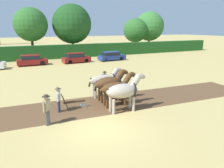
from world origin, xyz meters
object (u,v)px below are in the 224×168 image
object	(u,v)px
draft_horse_trail_left	(110,83)
farmer_at_plow	(58,98)
parked_car_left	(32,60)
draft_horse_lead_right	(117,88)
parked_car_center_left	(76,58)
draft_horse_trail_right	(105,80)
draft_horse_lead_left	(124,91)
tree_center_left	(31,25)
plow	(76,103)
tree_center	(72,24)
tree_center_right	(135,30)
parked_car_center	(112,56)
farmer_beside_team	(105,79)
farmer_onlooker_left	(47,107)
tree_right	(149,26)

from	to	relation	value
draft_horse_trail_left	farmer_at_plow	size ratio (longest dim) A/B	1.70
parked_car_left	draft_horse_lead_right	bearing A→B (deg)	-80.10
parked_car_left	parked_car_center_left	bearing A→B (deg)	-3.76
parked_car_left	draft_horse_trail_right	bearing A→B (deg)	-78.50
draft_horse_lead_left	farmer_at_plow	bearing A→B (deg)	159.39
parked_car_center_left	tree_center_left	bearing A→B (deg)	116.16
plow	parked_car_center_left	xyz separation A→B (m)	(5.55, 18.66, 0.40)
tree_center	parked_car_center_left	size ratio (longest dim) A/B	2.21
tree_center_right	draft_horse_lead_right	bearing A→B (deg)	-123.53
parked_car_left	parked_car_center	world-z (taller)	parked_car_left
parked_car_center	draft_horse_trail_left	bearing A→B (deg)	-120.19
plow	parked_car_center	bearing A→B (deg)	61.51
draft_horse_lead_right	plow	distance (m)	2.88
draft_horse_trail_left	parked_car_center_left	distance (m)	18.47
farmer_beside_team	draft_horse_trail_right	bearing A→B (deg)	-155.03
draft_horse_lead_right	parked_car_left	world-z (taller)	draft_horse_lead_right
tree_center_left	parked_car_left	xyz separation A→B (m)	(-1.14, -8.17, -4.96)
tree_center_right	farmer_beside_team	bearing A→B (deg)	-126.29
plow	farmer_onlooker_left	world-z (taller)	farmer_onlooker_left
tree_right	parked_car_center	size ratio (longest dim) A/B	1.94
parked_car_center	farmer_beside_team	bearing A→B (deg)	-121.91
draft_horse_lead_left	tree_center_right	bearing A→B (deg)	60.66
tree_center_left	tree_center_right	xyz separation A→B (m)	(21.57, 1.19, -1.10)
tree_right	farmer_beside_team	world-z (taller)	tree_right
plow	parked_car_left	xyz separation A→B (m)	(-0.75, 19.10, 0.39)
tree_center_right	parked_car_center	world-z (taller)	tree_center_right
draft_horse_lead_right	farmer_at_plow	world-z (taller)	draft_horse_lead_right
plow	parked_car_center	world-z (taller)	parked_car_center
farmer_at_plow	draft_horse_lead_right	bearing A→B (deg)	12.84
farmer_at_plow	parked_car_left	bearing A→B (deg)	109.32
tree_right	draft_horse_trail_right	distance (m)	36.55
tree_right	farmer_onlooker_left	bearing A→B (deg)	-132.37
tree_center_left	tree_center	size ratio (longest dim) A/B	0.91
farmer_beside_team	farmer_onlooker_left	distance (m)	7.73
draft_horse_trail_right	farmer_at_plow	size ratio (longest dim) A/B	1.79
plow	farmer_beside_team	xyz separation A→B (m)	(3.54, 3.36, 0.59)
tree_center	plow	xyz separation A→B (m)	(-7.61, -27.41, -5.50)
draft_horse_trail_left	plow	world-z (taller)	draft_horse_trail_left
farmer_beside_team	tree_right	bearing A→B (deg)	7.37
draft_horse_lead_right	draft_horse_trail_right	distance (m)	2.28
farmer_beside_team	parked_car_center	xyz separation A→B (m)	(7.88, 15.08, -0.22)
draft_horse_lead_right	draft_horse_trail_left	size ratio (longest dim) A/B	1.03
farmer_at_plow	farmer_onlooker_left	distance (m)	1.93
tree_center_right	parked_car_center_left	distance (m)	19.50
farmer_beside_team	parked_car_center_left	bearing A→B (deg)	41.07
tree_center	draft_horse_trail_right	distance (m)	26.69
parked_car_left	parked_car_center	size ratio (longest dim) A/B	0.91
draft_horse_lead_right	farmer_beside_team	xyz separation A→B (m)	(0.90, 4.08, -0.34)
farmer_at_plow	farmer_onlooker_left	xyz separation A→B (m)	(-0.98, -1.66, 0.10)
farmer_at_plow	farmer_beside_team	xyz separation A→B (m)	(4.73, 3.55, -0.01)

